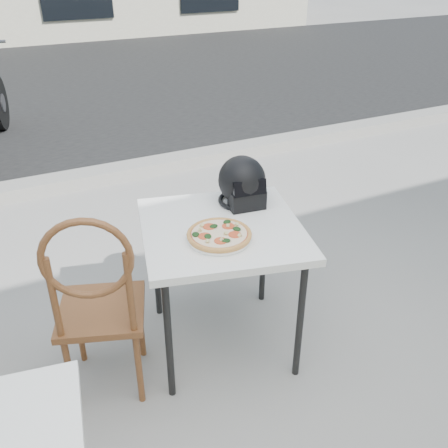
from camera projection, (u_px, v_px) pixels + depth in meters
name	position (u px, v px, depth m)	size (l,w,h in m)	color
ground	(233.00, 416.00, 2.40)	(80.00, 80.00, 0.00)	gray
street_asphalt	(30.00, 89.00, 7.87)	(30.00, 8.00, 0.00)	black
curb	(88.00, 178.00, 4.72)	(30.00, 0.25, 0.12)	gray
cafe_table_main	(222.00, 238.00, 2.53)	(0.96, 0.96, 0.75)	white
plate	(219.00, 238.00, 2.37)	(0.40, 0.40, 0.02)	white
pizza	(219.00, 234.00, 2.36)	(0.40, 0.40, 0.04)	tan
helmet	(242.00, 183.00, 2.67)	(0.29, 0.30, 0.26)	black
cafe_chair_main	(97.00, 298.00, 2.26)	(0.51, 0.51, 1.05)	brown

